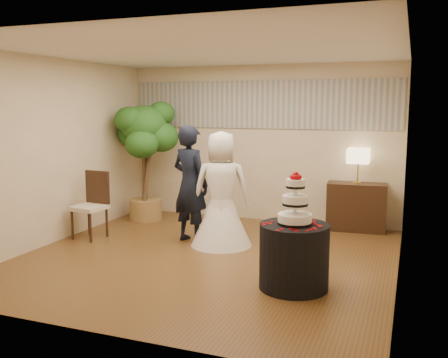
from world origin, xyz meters
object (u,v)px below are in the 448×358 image
at_px(groom, 190,184).
at_px(table_lamp, 358,166).
at_px(wedding_cake, 295,198).
at_px(console, 356,207).
at_px(cake_table, 294,256).
at_px(side_chair, 89,206).
at_px(ficus_tree, 145,160).
at_px(bride, 221,189).

height_order(groom, table_lamp, groom).
relative_size(wedding_cake, console, 0.63).
xyz_separation_m(cake_table, side_chair, (-3.51, 0.99, 0.15)).
bearing_deg(side_chair, table_lamp, 34.39).
height_order(wedding_cake, console, wedding_cake).
xyz_separation_m(cake_table, ficus_tree, (-3.32, 2.44, 0.72)).
xyz_separation_m(bride, side_chair, (-2.09, -0.38, -0.33)).
bearing_deg(side_chair, console, 34.39).
xyz_separation_m(bride, console, (1.80, 1.63, -0.46)).
bearing_deg(ficus_tree, cake_table, -36.27).
bearing_deg(bride, table_lamp, -156.89).
relative_size(groom, cake_table, 2.26).
bearing_deg(console, groom, -149.01).
xyz_separation_m(cake_table, table_lamp, (0.38, 3.00, 0.72)).
xyz_separation_m(groom, side_chair, (-1.57, -0.40, -0.37)).
bearing_deg(console, side_chair, -156.56).
xyz_separation_m(wedding_cake, side_chair, (-3.51, 0.99, -0.53)).
xyz_separation_m(ficus_tree, side_chair, (-0.18, -1.45, -0.57)).
relative_size(wedding_cake, table_lamp, 1.04).
height_order(groom, ficus_tree, ficus_tree).
height_order(cake_table, table_lamp, table_lamp).
relative_size(bride, table_lamp, 2.97).
relative_size(cake_table, side_chair, 0.75).
xyz_separation_m(bride, cake_table, (1.42, -1.37, -0.48)).
height_order(groom, console, groom).
xyz_separation_m(cake_table, console, (0.38, 3.00, 0.02)).
height_order(groom, cake_table, groom).
bearing_deg(cake_table, wedding_cake, 0.00).
bearing_deg(side_chair, cake_table, -8.77).
distance_m(wedding_cake, side_chair, 3.68).
relative_size(bride, cake_table, 2.16).
distance_m(cake_table, console, 3.03).
height_order(cake_table, wedding_cake, wedding_cake).
bearing_deg(cake_table, side_chair, 164.21).
relative_size(cake_table, console, 0.83).
distance_m(groom, console, 2.87).
bearing_deg(side_chair, wedding_cake, -8.77).
distance_m(console, side_chair, 4.38).
relative_size(ficus_tree, side_chair, 2.09).
bearing_deg(side_chair, ficus_tree, 89.77).
distance_m(console, ficus_tree, 3.81).
bearing_deg(table_lamp, groom, -145.09).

